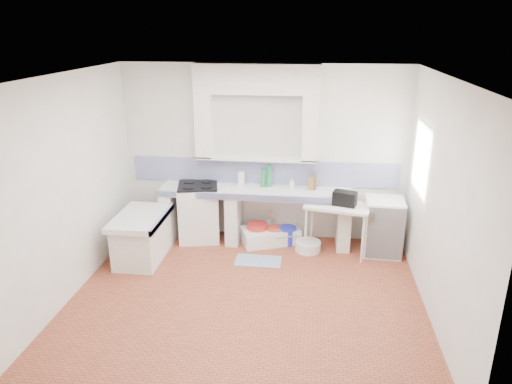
# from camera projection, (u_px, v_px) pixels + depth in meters

# --- Properties ---
(floor) EXTENTS (4.50, 4.50, 0.00)m
(floor) POSITION_uv_depth(u_px,v_px,m) (247.00, 297.00, 6.15)
(floor) COLOR #9E4930
(floor) RESTS_ON ground
(ceiling) EXTENTS (4.50, 4.50, 0.00)m
(ceiling) POSITION_uv_depth(u_px,v_px,m) (245.00, 76.00, 5.22)
(ceiling) COLOR white
(ceiling) RESTS_ON ground
(wall_back) EXTENTS (4.50, 0.00, 4.50)m
(wall_back) POSITION_uv_depth(u_px,v_px,m) (264.00, 154.00, 7.55)
(wall_back) COLOR white
(wall_back) RESTS_ON ground
(wall_front) EXTENTS (4.50, 0.00, 4.50)m
(wall_front) POSITION_uv_depth(u_px,v_px,m) (210.00, 280.00, 3.81)
(wall_front) COLOR white
(wall_front) RESTS_ON ground
(wall_left) EXTENTS (0.00, 4.50, 4.50)m
(wall_left) POSITION_uv_depth(u_px,v_px,m) (68.00, 188.00, 5.94)
(wall_left) COLOR white
(wall_left) RESTS_ON ground
(wall_right) EXTENTS (0.00, 4.50, 4.50)m
(wall_right) POSITION_uv_depth(u_px,v_px,m) (441.00, 204.00, 5.42)
(wall_right) COLOR white
(wall_right) RESTS_ON ground
(alcove_mass) EXTENTS (1.90, 0.25, 0.45)m
(alcove_mass) POSITION_uv_depth(u_px,v_px,m) (257.00, 79.00, 7.06)
(alcove_mass) COLOR white
(alcove_mass) RESTS_ON ground
(window_frame) EXTENTS (0.35, 0.86, 1.06)m
(window_frame) POSITION_uv_depth(u_px,v_px,m) (434.00, 160.00, 6.46)
(window_frame) COLOR #321C10
(window_frame) RESTS_ON ground
(lace_valance) EXTENTS (0.01, 0.84, 0.24)m
(lace_valance) POSITION_uv_depth(u_px,v_px,m) (427.00, 132.00, 6.35)
(lace_valance) COLOR white
(lace_valance) RESTS_ON ground
(counter_slab) EXTENTS (3.00, 0.60, 0.08)m
(counter_slab) POSITION_uv_depth(u_px,v_px,m) (255.00, 191.00, 7.46)
(counter_slab) COLOR white
(counter_slab) RESTS_ON ground
(counter_lip) EXTENTS (3.00, 0.04, 0.10)m
(counter_lip) POSITION_uv_depth(u_px,v_px,m) (253.00, 198.00, 7.20)
(counter_lip) COLOR navy
(counter_lip) RESTS_ON ground
(counter_pier_left) EXTENTS (0.20, 0.55, 0.82)m
(counter_pier_left) POSITION_uv_depth(u_px,v_px,m) (170.00, 214.00, 7.78)
(counter_pier_left) COLOR white
(counter_pier_left) RESTS_ON ground
(counter_pier_mid) EXTENTS (0.20, 0.55, 0.82)m
(counter_pier_mid) POSITION_uv_depth(u_px,v_px,m) (234.00, 217.00, 7.65)
(counter_pier_mid) COLOR white
(counter_pier_mid) RESTS_ON ground
(counter_pier_right) EXTENTS (0.20, 0.55, 0.82)m
(counter_pier_right) POSITION_uv_depth(u_px,v_px,m) (344.00, 222.00, 7.45)
(counter_pier_right) COLOR white
(counter_pier_right) RESTS_ON ground
(peninsula_top) EXTENTS (0.70, 1.10, 0.08)m
(peninsula_top) POSITION_uv_depth(u_px,v_px,m) (140.00, 218.00, 6.97)
(peninsula_top) COLOR white
(peninsula_top) RESTS_ON ground
(peninsula_base) EXTENTS (0.60, 1.00, 0.62)m
(peninsula_base) POSITION_uv_depth(u_px,v_px,m) (142.00, 239.00, 7.08)
(peninsula_base) COLOR white
(peninsula_base) RESTS_ON ground
(peninsula_lip) EXTENTS (0.04, 1.10, 0.10)m
(peninsula_lip) POSITION_uv_depth(u_px,v_px,m) (162.00, 219.00, 6.93)
(peninsula_lip) COLOR navy
(peninsula_lip) RESTS_ON ground
(backsplash) EXTENTS (4.27, 0.03, 0.40)m
(backsplash) POSITION_uv_depth(u_px,v_px,m) (263.00, 172.00, 7.64)
(backsplash) COLOR navy
(backsplash) RESTS_ON ground
(stove) EXTENTS (0.75, 0.74, 0.90)m
(stove) POSITION_uv_depth(u_px,v_px,m) (199.00, 213.00, 7.71)
(stove) COLOR white
(stove) RESTS_ON ground
(sink) EXTENTS (1.02, 0.79, 0.22)m
(sink) POSITION_uv_depth(u_px,v_px,m) (270.00, 236.00, 7.68)
(sink) COLOR white
(sink) RESTS_ON ground
(side_table) EXTENTS (1.04, 0.71, 0.04)m
(side_table) POSITION_uv_depth(u_px,v_px,m) (336.00, 229.00, 7.24)
(side_table) COLOR white
(side_table) RESTS_ON ground
(fridge) EXTENTS (0.59, 0.59, 0.87)m
(fridge) POSITION_uv_depth(u_px,v_px,m) (383.00, 227.00, 7.23)
(fridge) COLOR white
(fridge) RESTS_ON ground
(bucket_red) EXTENTS (0.43, 0.43, 0.32)m
(bucket_red) POSITION_uv_depth(u_px,v_px,m) (257.00, 233.00, 7.66)
(bucket_red) COLOR red
(bucket_red) RESTS_ON ground
(bucket_orange) EXTENTS (0.35, 0.35, 0.28)m
(bucket_orange) POSITION_uv_depth(u_px,v_px,m) (275.00, 235.00, 7.65)
(bucket_orange) COLOR #D64831
(bucket_orange) RESTS_ON ground
(bucket_blue) EXTENTS (0.38, 0.38, 0.28)m
(bucket_blue) POSITION_uv_depth(u_px,v_px,m) (287.00, 235.00, 7.64)
(bucket_blue) COLOR #202FD1
(bucket_blue) RESTS_ON ground
(basin_white) EXTENTS (0.48, 0.48, 0.15)m
(basin_white) POSITION_uv_depth(u_px,v_px,m) (308.00, 246.00, 7.40)
(basin_white) COLOR white
(basin_white) RESTS_ON ground
(water_bottle_a) EXTENTS (0.09, 0.09, 0.27)m
(water_bottle_a) POSITION_uv_depth(u_px,v_px,m) (257.00, 231.00, 7.81)
(water_bottle_a) COLOR silver
(water_bottle_a) RESTS_ON ground
(water_bottle_b) EXTENTS (0.11, 0.11, 0.32)m
(water_bottle_b) POSITION_uv_depth(u_px,v_px,m) (268.00, 229.00, 7.81)
(water_bottle_b) COLOR silver
(water_bottle_b) RESTS_ON ground
(black_bag) EXTENTS (0.38, 0.28, 0.21)m
(black_bag) POSITION_uv_depth(u_px,v_px,m) (345.00, 198.00, 7.05)
(black_bag) COLOR black
(black_bag) RESTS_ON side_table
(green_bottle_a) EXTENTS (0.06, 0.06, 0.29)m
(green_bottle_a) POSITION_uv_depth(u_px,v_px,m) (263.00, 178.00, 7.50)
(green_bottle_a) COLOR #1D7D41
(green_bottle_a) RESTS_ON counter_slab
(green_bottle_b) EXTENTS (0.10, 0.10, 0.35)m
(green_bottle_b) POSITION_uv_depth(u_px,v_px,m) (269.00, 176.00, 7.51)
(green_bottle_b) COLOR #1D7D41
(green_bottle_b) RESTS_ON counter_slab
(knife_block) EXTENTS (0.11, 0.09, 0.20)m
(knife_block) POSITION_uv_depth(u_px,v_px,m) (311.00, 183.00, 7.41)
(knife_block) COLOR brown
(knife_block) RESTS_ON counter_slab
(cutting_board) EXTENTS (0.04, 0.20, 0.27)m
(cutting_board) POSITION_uv_depth(u_px,v_px,m) (316.00, 180.00, 7.44)
(cutting_board) COLOR brown
(cutting_board) RESTS_ON counter_slab
(paper_towel) EXTENTS (0.13, 0.13, 0.23)m
(paper_towel) POSITION_uv_depth(u_px,v_px,m) (241.00, 179.00, 7.58)
(paper_towel) COLOR white
(paper_towel) RESTS_ON counter_slab
(soap_bottle) EXTENTS (0.09, 0.09, 0.17)m
(soap_bottle) POSITION_uv_depth(u_px,v_px,m) (292.00, 183.00, 7.47)
(soap_bottle) COLOR white
(soap_bottle) RESTS_ON counter_slab
(rug) EXTENTS (0.68, 0.39, 0.01)m
(rug) POSITION_uv_depth(u_px,v_px,m) (258.00, 261.00, 7.09)
(rug) COLOR navy
(rug) RESTS_ON ground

